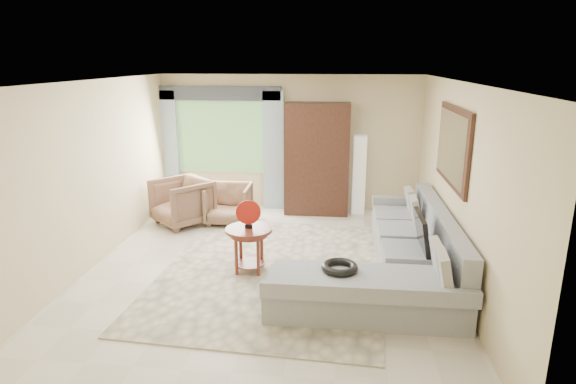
# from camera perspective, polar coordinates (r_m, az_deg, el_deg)

# --- Properties ---
(ground) EXTENTS (6.00, 6.00, 0.00)m
(ground) POSITION_cam_1_polar(r_m,az_deg,el_deg) (6.90, -2.40, -9.16)
(ground) COLOR silver
(ground) RESTS_ON ground
(area_rug) EXTENTS (3.25, 4.18, 0.02)m
(area_rug) POSITION_cam_1_polar(r_m,az_deg,el_deg) (6.86, -1.77, -9.22)
(area_rug) COLOR beige
(area_rug) RESTS_ON ground
(sectional_sofa) EXTENTS (2.30, 3.46, 0.90)m
(sectional_sofa) POSITION_cam_1_polar(r_m,az_deg,el_deg) (6.61, 12.97, -8.02)
(sectional_sofa) COLOR #A0A3A9
(sectional_sofa) RESTS_ON ground
(tv_screen) EXTENTS (0.14, 0.74, 0.48)m
(tv_screen) POSITION_cam_1_polar(r_m,az_deg,el_deg) (6.45, 15.61, -4.63)
(tv_screen) COLOR black
(tv_screen) RESTS_ON sectional_sofa
(garden_hose) EXTENTS (0.43, 0.43, 0.09)m
(garden_hose) POSITION_cam_1_polar(r_m,az_deg,el_deg) (5.68, 6.15, -8.85)
(garden_hose) COLOR black
(garden_hose) RESTS_ON sectional_sofa
(coffee_table) EXTENTS (0.65, 0.65, 0.65)m
(coffee_table) POSITION_cam_1_polar(r_m,az_deg,el_deg) (6.71, -4.62, -6.77)
(coffee_table) COLOR #542116
(coffee_table) RESTS_ON ground
(red_disc) EXTENTS (0.34, 0.09, 0.34)m
(red_disc) POSITION_cam_1_polar(r_m,az_deg,el_deg) (6.53, -4.72, -2.40)
(red_disc) COLOR #A81910
(red_disc) RESTS_ON coffee_table
(armchair_left) EXTENTS (1.27, 1.27, 0.83)m
(armchair_left) POSITION_cam_1_polar(r_m,az_deg,el_deg) (8.78, -12.45, -1.15)
(armchair_left) COLOR brown
(armchair_left) RESTS_ON ground
(armchair_right) EXTENTS (0.77, 0.79, 0.71)m
(armchair_right) POSITION_cam_1_polar(r_m,az_deg,el_deg) (8.71, -7.04, -1.43)
(armchair_right) COLOR #87624A
(armchair_right) RESTS_ON ground
(potted_plant) EXTENTS (0.63, 0.60, 0.55)m
(potted_plant) POSITION_cam_1_polar(r_m,az_deg,el_deg) (9.42, -13.66, -0.99)
(potted_plant) COLOR #999999
(potted_plant) RESTS_ON ground
(armoire) EXTENTS (1.20, 0.55, 2.10)m
(armoire) POSITION_cam_1_polar(r_m,az_deg,el_deg) (9.11, 3.46, 3.92)
(armoire) COLOR black
(armoire) RESTS_ON ground
(floor_lamp) EXTENTS (0.24, 0.24, 1.50)m
(floor_lamp) POSITION_cam_1_polar(r_m,az_deg,el_deg) (9.23, 8.41, 2.03)
(floor_lamp) COLOR silver
(floor_lamp) RESTS_ON ground
(window) EXTENTS (1.80, 0.04, 1.40)m
(window) POSITION_cam_1_polar(r_m,az_deg,el_deg) (9.56, -7.95, 6.48)
(window) COLOR #669E59
(window) RESTS_ON wall_back
(curtain_left) EXTENTS (0.40, 0.08, 2.30)m
(curtain_left) POSITION_cam_1_polar(r_m,az_deg,el_deg) (9.83, -14.00, 4.93)
(curtain_left) COLOR #9EB7CC
(curtain_left) RESTS_ON ground
(curtain_right) EXTENTS (0.40, 0.08, 2.30)m
(curtain_right) POSITION_cam_1_polar(r_m,az_deg,el_deg) (9.32, -1.73, 4.83)
(curtain_right) COLOR #9EB7CC
(curtain_right) RESTS_ON ground
(valance) EXTENTS (2.40, 0.12, 0.26)m
(valance) POSITION_cam_1_polar(r_m,az_deg,el_deg) (9.40, -8.25, 11.53)
(valance) COLOR #1E232D
(valance) RESTS_ON wall_back
(wall_mirror) EXTENTS (0.05, 1.70, 1.05)m
(wall_mirror) POSITION_cam_1_polar(r_m,az_deg,el_deg) (6.81, 18.92, 5.15)
(wall_mirror) COLOR black
(wall_mirror) RESTS_ON wall_right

